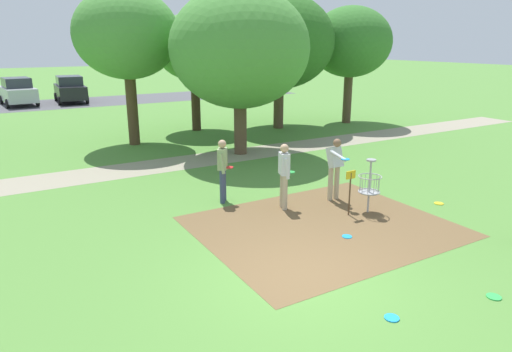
# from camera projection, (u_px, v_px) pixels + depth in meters

# --- Properties ---
(ground_plane) EXTENTS (160.00, 160.00, 0.00)m
(ground_plane) POSITION_uv_depth(u_px,v_px,m) (302.00, 280.00, 8.31)
(ground_plane) COLOR #518438
(dirt_tee_pad) EXTENTS (5.70, 4.71, 0.01)m
(dirt_tee_pad) POSITION_uv_depth(u_px,v_px,m) (323.00, 226.00, 10.70)
(dirt_tee_pad) COLOR brown
(dirt_tee_pad) RESTS_ON ground
(disc_golf_basket) EXTENTS (0.98, 0.58, 1.39)m
(disc_golf_basket) POSITION_uv_depth(u_px,v_px,m) (367.00, 184.00, 11.37)
(disc_golf_basket) COLOR #9E9EA3
(disc_golf_basket) RESTS_ON ground
(player_foreground_watching) EXTENTS (0.47, 1.12, 1.71)m
(player_foreground_watching) POSITION_uv_depth(u_px,v_px,m) (335.00, 165.00, 12.26)
(player_foreground_watching) COLOR tan
(player_foreground_watching) RESTS_ON ground
(player_throwing) EXTENTS (0.44, 0.50, 1.71)m
(player_throwing) POSITION_uv_depth(u_px,v_px,m) (284.00, 172.00, 11.61)
(player_throwing) COLOR tan
(player_throwing) RESTS_ON ground
(player_waiting_left) EXTENTS (0.45, 0.48, 1.71)m
(player_waiting_left) POSITION_uv_depth(u_px,v_px,m) (223.00, 167.00, 12.09)
(player_waiting_left) COLOR #384260
(player_waiting_left) RESTS_ON ground
(frisbee_near_basket) EXTENTS (0.24, 0.24, 0.02)m
(frisbee_near_basket) POSITION_uv_depth(u_px,v_px,m) (392.00, 318.00, 7.15)
(frisbee_near_basket) COLOR #1E93DB
(frisbee_near_basket) RESTS_ON ground
(frisbee_mid_grass) EXTENTS (0.25, 0.25, 0.02)m
(frisbee_mid_grass) POSITION_uv_depth(u_px,v_px,m) (494.00, 297.00, 7.74)
(frisbee_mid_grass) COLOR green
(frisbee_mid_grass) RESTS_ON ground
(frisbee_far_left) EXTENTS (0.22, 0.22, 0.02)m
(frisbee_far_left) POSITION_uv_depth(u_px,v_px,m) (347.00, 237.00, 10.13)
(frisbee_far_left) COLOR #1E93DB
(frisbee_far_left) RESTS_ON ground
(frisbee_far_right) EXTENTS (0.25, 0.25, 0.02)m
(frisbee_far_right) POSITION_uv_depth(u_px,v_px,m) (439.00, 203.00, 12.20)
(frisbee_far_right) COLOR gold
(frisbee_far_right) RESTS_ON ground
(tree_near_left) EXTENTS (5.25, 5.25, 6.41)m
(tree_near_left) POSITION_uv_depth(u_px,v_px,m) (279.00, 42.00, 21.75)
(tree_near_left) COLOR brown
(tree_near_left) RESTS_ON ground
(tree_near_right) EXTENTS (3.63, 3.63, 5.48)m
(tree_near_right) POSITION_uv_depth(u_px,v_px,m) (194.00, 47.00, 21.25)
(tree_near_right) COLOR #422D1E
(tree_near_right) RESTS_ON ground
(tree_mid_left) EXTENTS (5.13, 5.13, 6.12)m
(tree_mid_left) POSITION_uv_depth(u_px,v_px,m) (240.00, 49.00, 16.59)
(tree_mid_left) COLOR brown
(tree_mid_left) RESTS_ON ground
(tree_mid_right) EXTENTS (4.16, 4.16, 6.22)m
(tree_mid_right) POSITION_uv_depth(u_px,v_px,m) (127.00, 35.00, 18.03)
(tree_mid_right) COLOR #4C3823
(tree_mid_right) RESTS_ON ground
(tree_far_left) EXTENTS (4.17, 4.17, 5.92)m
(tree_far_left) POSITION_uv_depth(u_px,v_px,m) (351.00, 42.00, 23.26)
(tree_far_left) COLOR brown
(tree_far_left) RESTS_ON ground
(parking_lot_strip) EXTENTS (36.00, 6.00, 0.01)m
(parking_lot_strip) POSITION_uv_depth(u_px,v_px,m) (61.00, 104.00, 31.87)
(parking_lot_strip) COLOR #4C4C51
(parking_lot_strip) RESTS_ON ground
(parked_car_leftmost) EXTENTS (2.27, 4.35, 1.84)m
(parked_car_leftmost) POSITION_uv_depth(u_px,v_px,m) (18.00, 91.00, 30.83)
(parked_car_leftmost) COLOR #B2B7BC
(parked_car_leftmost) RESTS_ON ground
(parked_car_center_left) EXTENTS (2.13, 4.28, 1.84)m
(parked_car_center_left) POSITION_uv_depth(u_px,v_px,m) (70.00, 89.00, 32.33)
(parked_car_center_left) COLOR black
(parked_car_center_left) RESTS_ON ground
(gravel_path) EXTENTS (40.00, 1.87, 0.00)m
(gravel_path) POSITION_uv_depth(u_px,v_px,m) (148.00, 167.00, 15.75)
(gravel_path) COLOR gray
(gravel_path) RESTS_ON ground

